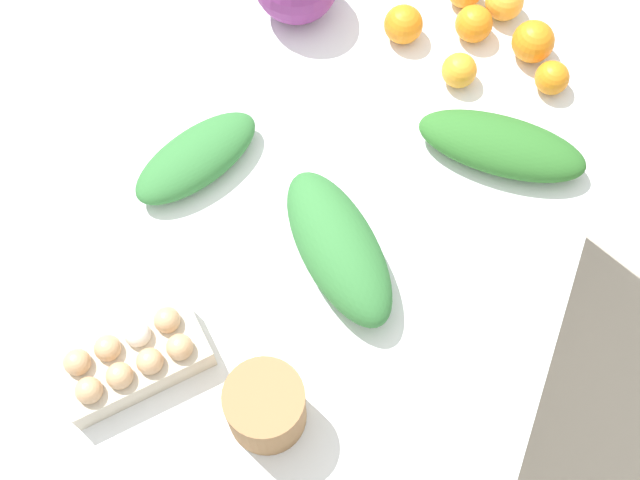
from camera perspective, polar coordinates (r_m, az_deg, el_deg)
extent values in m
plane|color=#B2A899|center=(2.30, 0.00, -8.00)|extent=(8.00, 8.00, 0.00)
cube|color=silver|center=(1.60, 0.00, -0.52)|extent=(1.38, 0.88, 0.03)
cylinder|color=brown|center=(2.22, 15.22, 6.33)|extent=(0.06, 0.06, 0.73)
cylinder|color=brown|center=(2.30, -3.32, 12.33)|extent=(0.06, 0.06, 0.73)
cube|color=beige|center=(1.51, -11.84, -7.66)|extent=(0.26, 0.25, 0.06)
sphere|color=tan|center=(1.48, -9.77, -5.07)|extent=(0.04, 0.04, 0.04)
sphere|color=white|center=(1.48, -11.60, -5.91)|extent=(0.04, 0.04, 0.04)
sphere|color=tan|center=(1.48, -13.44, -6.74)|extent=(0.04, 0.04, 0.04)
sphere|color=tan|center=(1.49, -15.28, -7.56)|extent=(0.04, 0.04, 0.04)
sphere|color=tan|center=(1.46, -8.97, -6.79)|extent=(0.04, 0.04, 0.04)
sphere|color=tan|center=(1.46, -10.84, -7.63)|extent=(0.04, 0.04, 0.04)
sphere|color=tan|center=(1.46, -12.71, -8.47)|extent=(0.04, 0.04, 0.04)
sphere|color=tan|center=(1.47, -14.58, -9.30)|extent=(0.04, 0.04, 0.04)
cylinder|color=#997047|center=(1.43, -3.50, -10.62)|extent=(0.13, 0.13, 0.13)
ellipsoid|color=#337538|center=(1.64, -7.92, 5.24)|extent=(0.28, 0.22, 0.07)
ellipsoid|color=#2D6B28|center=(1.67, 11.55, 5.94)|extent=(0.14, 0.32, 0.07)
ellipsoid|color=#337538|center=(1.53, 1.19, -0.48)|extent=(0.31, 0.32, 0.10)
sphere|color=#F9A833|center=(1.86, 11.73, 14.73)|extent=(0.08, 0.08, 0.08)
sphere|color=orange|center=(1.75, 8.90, 10.68)|extent=(0.07, 0.07, 0.07)
sphere|color=orange|center=(1.82, 9.82, 13.48)|extent=(0.07, 0.07, 0.07)
sphere|color=orange|center=(1.80, 5.36, 13.58)|extent=(0.08, 0.08, 0.08)
sphere|color=orange|center=(1.81, 13.48, 12.25)|extent=(0.08, 0.08, 0.08)
sphere|color=orange|center=(1.78, 14.63, 10.02)|extent=(0.07, 0.07, 0.07)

